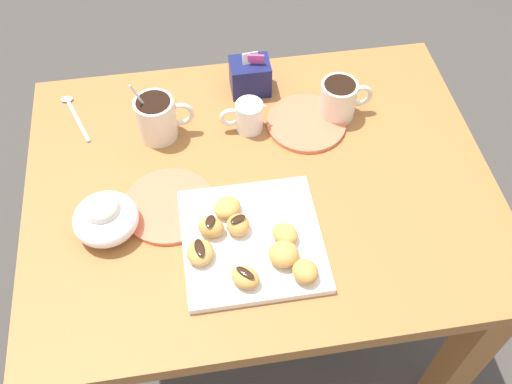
{
  "coord_description": "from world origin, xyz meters",
  "views": [
    {
      "loc": [
        -0.12,
        -0.73,
        1.64
      ],
      "look_at": [
        -0.02,
        -0.04,
        0.72
      ],
      "focal_mm": 40.67,
      "sensor_mm": 36.0,
      "label": 1
    }
  ],
  "objects_px": {
    "saucer_coral_left": "(306,123)",
    "beignet_7": "(227,207)",
    "beignet_2": "(285,234)",
    "beignet_5": "(200,252)",
    "beignet_6": "(305,272)",
    "saucer_coral_right": "(169,206)",
    "dining_table": "(260,217)",
    "cream_pitcher_white": "(248,115)",
    "beignet_4": "(238,225)",
    "coffee_mug_cream_left": "(157,117)",
    "pastry_plate_square": "(252,240)",
    "beignet_3": "(245,278)",
    "beignet_0": "(284,254)",
    "beignet_1": "(211,227)",
    "sugar_caddy": "(250,76)",
    "coffee_mug_cream_right": "(339,99)",
    "ice_cream_bowl": "(105,217)"
  },
  "relations": [
    {
      "from": "saucer_coral_left",
      "to": "beignet_7",
      "type": "relative_size",
      "value": 3.24
    },
    {
      "from": "beignet_2",
      "to": "beignet_5",
      "type": "bearing_deg",
      "value": -174.57
    },
    {
      "from": "beignet_6",
      "to": "beignet_2",
      "type": "bearing_deg",
      "value": 103.28
    },
    {
      "from": "saucer_coral_right",
      "to": "beignet_7",
      "type": "distance_m",
      "value": 0.12
    },
    {
      "from": "dining_table",
      "to": "beignet_6",
      "type": "relative_size",
      "value": 18.98
    },
    {
      "from": "cream_pitcher_white",
      "to": "saucer_coral_right",
      "type": "height_order",
      "value": "cream_pitcher_white"
    },
    {
      "from": "cream_pitcher_white",
      "to": "beignet_4",
      "type": "bearing_deg",
      "value": -102.31
    },
    {
      "from": "coffee_mug_cream_left",
      "to": "beignet_5",
      "type": "height_order",
      "value": "coffee_mug_cream_left"
    },
    {
      "from": "pastry_plate_square",
      "to": "beignet_3",
      "type": "xyz_separation_m",
      "value": [
        -0.03,
        -0.09,
        0.02
      ]
    },
    {
      "from": "beignet_0",
      "to": "beignet_1",
      "type": "bearing_deg",
      "value": 147.36
    },
    {
      "from": "sugar_caddy",
      "to": "beignet_1",
      "type": "height_order",
      "value": "sugar_caddy"
    },
    {
      "from": "coffee_mug_cream_right",
      "to": "saucer_coral_right",
      "type": "relative_size",
      "value": 0.65
    },
    {
      "from": "saucer_coral_left",
      "to": "beignet_5",
      "type": "height_order",
      "value": "beignet_5"
    },
    {
      "from": "coffee_mug_cream_left",
      "to": "saucer_coral_right",
      "type": "bearing_deg",
      "value": -88.29
    },
    {
      "from": "coffee_mug_cream_left",
      "to": "beignet_2",
      "type": "bearing_deg",
      "value": -55.73
    },
    {
      "from": "sugar_caddy",
      "to": "pastry_plate_square",
      "type": "bearing_deg",
      "value": -98.14
    },
    {
      "from": "ice_cream_bowl",
      "to": "coffee_mug_cream_right",
      "type": "bearing_deg",
      "value": 24.76
    },
    {
      "from": "beignet_3",
      "to": "coffee_mug_cream_right",
      "type": "bearing_deg",
      "value": 56.21
    },
    {
      "from": "saucer_coral_left",
      "to": "beignet_5",
      "type": "relative_size",
      "value": 3.17
    },
    {
      "from": "saucer_coral_right",
      "to": "beignet_1",
      "type": "height_order",
      "value": "beignet_1"
    },
    {
      "from": "beignet_1",
      "to": "beignet_7",
      "type": "distance_m",
      "value": 0.06
    },
    {
      "from": "beignet_3",
      "to": "beignet_0",
      "type": "bearing_deg",
      "value": 25.02
    },
    {
      "from": "cream_pitcher_white",
      "to": "beignet_1",
      "type": "distance_m",
      "value": 0.3
    },
    {
      "from": "cream_pitcher_white",
      "to": "beignet_2",
      "type": "bearing_deg",
      "value": -85.58
    },
    {
      "from": "beignet_4",
      "to": "saucer_coral_right",
      "type": "bearing_deg",
      "value": 145.82
    },
    {
      "from": "coffee_mug_cream_left",
      "to": "beignet_1",
      "type": "relative_size",
      "value": 3.01
    },
    {
      "from": "sugar_caddy",
      "to": "beignet_7",
      "type": "xyz_separation_m",
      "value": [
        -0.1,
        -0.35,
        -0.01
      ]
    },
    {
      "from": "beignet_7",
      "to": "beignet_3",
      "type": "bearing_deg",
      "value": -85.49
    },
    {
      "from": "beignet_1",
      "to": "beignet_6",
      "type": "bearing_deg",
      "value": -37.74
    },
    {
      "from": "coffee_mug_cream_left",
      "to": "saucer_coral_right",
      "type": "distance_m",
      "value": 0.21
    },
    {
      "from": "beignet_7",
      "to": "beignet_6",
      "type": "bearing_deg",
      "value": -53.96
    },
    {
      "from": "beignet_4",
      "to": "beignet_1",
      "type": "bearing_deg",
      "value": 176.88
    },
    {
      "from": "dining_table",
      "to": "beignet_0",
      "type": "xyz_separation_m",
      "value": [
        0.01,
        -0.2,
        0.17
      ]
    },
    {
      "from": "cream_pitcher_white",
      "to": "beignet_5",
      "type": "distance_m",
      "value": 0.35
    },
    {
      "from": "beignet_2",
      "to": "beignet_3",
      "type": "xyz_separation_m",
      "value": [
        -0.09,
        -0.08,
        0.0
      ]
    },
    {
      "from": "beignet_3",
      "to": "beignet_5",
      "type": "distance_m",
      "value": 0.1
    },
    {
      "from": "coffee_mug_cream_right",
      "to": "sugar_caddy",
      "type": "height_order",
      "value": "sugar_caddy"
    },
    {
      "from": "beignet_1",
      "to": "beignet_2",
      "type": "distance_m",
      "value": 0.14
    },
    {
      "from": "cream_pitcher_white",
      "to": "sugar_caddy",
      "type": "height_order",
      "value": "sugar_caddy"
    },
    {
      "from": "coffee_mug_cream_left",
      "to": "ice_cream_bowl",
      "type": "bearing_deg",
      "value": -115.46
    },
    {
      "from": "dining_table",
      "to": "beignet_3",
      "type": "bearing_deg",
      "value": -105.35
    },
    {
      "from": "pastry_plate_square",
      "to": "beignet_0",
      "type": "relative_size",
      "value": 4.73
    },
    {
      "from": "coffee_mug_cream_right",
      "to": "beignet_1",
      "type": "distance_m",
      "value": 0.43
    },
    {
      "from": "saucer_coral_left",
      "to": "beignet_1",
      "type": "distance_m",
      "value": 0.36
    },
    {
      "from": "coffee_mug_cream_left",
      "to": "beignet_5",
      "type": "relative_size",
      "value": 2.69
    },
    {
      "from": "beignet_0",
      "to": "sugar_caddy",
      "type": "bearing_deg",
      "value": 88.75
    },
    {
      "from": "beignet_0",
      "to": "dining_table",
      "type": "bearing_deg",
      "value": 92.81
    },
    {
      "from": "beignet_1",
      "to": "beignet_7",
      "type": "bearing_deg",
      "value": 50.44
    },
    {
      "from": "sugar_caddy",
      "to": "saucer_coral_right",
      "type": "height_order",
      "value": "sugar_caddy"
    },
    {
      "from": "saucer_coral_right",
      "to": "beignet_0",
      "type": "distance_m",
      "value": 0.26
    }
  ]
}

